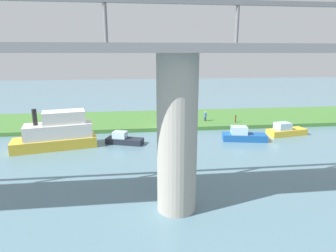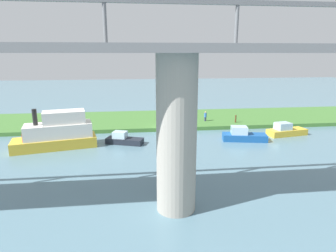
# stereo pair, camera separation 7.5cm
# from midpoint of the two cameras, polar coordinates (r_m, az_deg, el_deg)

# --- Properties ---
(ground_plane) EXTENTS (160.00, 160.00, 0.00)m
(ground_plane) POSITION_cam_midpoint_polar(r_m,az_deg,el_deg) (38.06, 0.14, -1.08)
(ground_plane) COLOR slate
(grassy_bank) EXTENTS (80.00, 12.00, 0.50)m
(grassy_bank) POSITION_cam_midpoint_polar(r_m,az_deg,el_deg) (43.79, -0.82, 1.28)
(grassy_bank) COLOR #427533
(grassy_bank) RESTS_ON ground
(bridge_pylon) EXTENTS (2.51, 2.51, 9.95)m
(bridge_pylon) POSITION_cam_midpoint_polar(r_m,az_deg,el_deg) (18.02, 1.79, -1.93)
(bridge_pylon) COLOR #9E998E
(bridge_pylon) RESTS_ON ground
(bridge_span) EXTENTS (58.71, 4.30, 3.25)m
(bridge_span) POSITION_cam_midpoint_polar(r_m,az_deg,el_deg) (17.35, 1.92, 15.75)
(bridge_span) COLOR slate
(bridge_span) RESTS_ON bridge_pylon
(person_on_bank) EXTENTS (0.38, 0.38, 1.39)m
(person_on_bank) POSITION_cam_midpoint_polar(r_m,az_deg,el_deg) (41.98, 7.38, 1.93)
(person_on_bank) COLOR #2D334C
(person_on_bank) RESTS_ON grassy_bank
(mooring_post) EXTENTS (0.20, 0.20, 1.04)m
(mooring_post) POSITION_cam_midpoint_polar(r_m,az_deg,el_deg) (41.84, 13.15, 1.38)
(mooring_post) COLOR brown
(mooring_post) RESTS_ON grassy_bank
(houseboat_blue) EXTENTS (8.96, 4.65, 4.37)m
(houseboat_blue) POSITION_cam_midpoint_polar(r_m,az_deg,el_deg) (33.41, -20.81, -1.30)
(houseboat_blue) COLOR gold
(houseboat_blue) RESTS_ON ground
(skiff_small) EXTENTS (4.39, 2.76, 1.38)m
(skiff_small) POSITION_cam_midpoint_polar(r_m,az_deg,el_deg) (33.28, -8.63, -2.60)
(skiff_small) COLOR #1E232D
(skiff_small) RESTS_ON ground
(motorboat_red) EXTENTS (5.28, 2.73, 1.68)m
(motorboat_red) POSITION_cam_midpoint_polar(r_m,az_deg,el_deg) (35.16, 14.55, -1.81)
(motorboat_red) COLOR #195199
(motorboat_red) RESTS_ON ground
(riverboat_paddlewheel) EXTENTS (5.15, 2.59, 1.64)m
(riverboat_paddlewheel) POSITION_cam_midpoint_polar(r_m,az_deg,el_deg) (39.07, 22.12, -0.85)
(riverboat_paddlewheel) COLOR gold
(riverboat_paddlewheel) RESTS_ON ground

